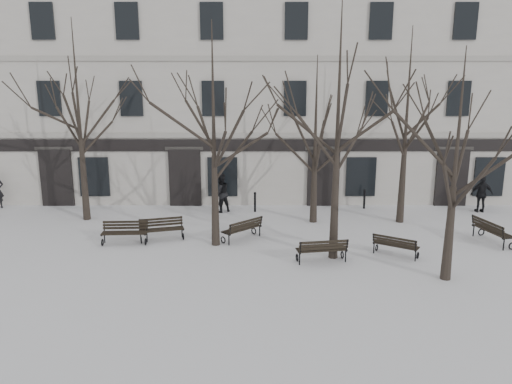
{
  "coord_description": "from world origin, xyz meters",
  "views": [
    {
      "loc": [
        0.06,
        -16.79,
        6.48
      ],
      "look_at": [
        0.09,
        3.0,
        1.86
      ],
      "focal_mm": 35.0,
      "sensor_mm": 36.0,
      "label": 1
    }
  ],
  "objects_px": {
    "tree_2": "(339,102)",
    "tree_3": "(458,139)",
    "bench_3": "(125,232)",
    "tree_1": "(213,109)",
    "bench_1": "(322,249)",
    "bench_0": "(162,228)",
    "bench_5": "(491,230)",
    "bench_4": "(243,228)",
    "bench_2": "(396,245)"
  },
  "relations": [
    {
      "from": "bench_0",
      "to": "bench_3",
      "type": "bearing_deg",
      "value": -177.31
    },
    {
      "from": "bench_5",
      "to": "bench_0",
      "type": "bearing_deg",
      "value": 75.1
    },
    {
      "from": "tree_1",
      "to": "bench_5",
      "type": "xyz_separation_m",
      "value": [
        10.91,
        0.21,
        -4.76
      ]
    },
    {
      "from": "bench_1",
      "to": "bench_4",
      "type": "xyz_separation_m",
      "value": [
        -2.87,
        2.5,
        -0.0
      ]
    },
    {
      "from": "tree_1",
      "to": "tree_3",
      "type": "xyz_separation_m",
      "value": [
        7.77,
        -3.41,
        -0.68
      ]
    },
    {
      "from": "bench_1",
      "to": "bench_3",
      "type": "distance_m",
      "value": 7.79
    },
    {
      "from": "tree_1",
      "to": "bench_4",
      "type": "distance_m",
      "value": 4.94
    },
    {
      "from": "tree_1",
      "to": "bench_3",
      "type": "bearing_deg",
      "value": 177.74
    },
    {
      "from": "tree_1",
      "to": "tree_2",
      "type": "xyz_separation_m",
      "value": [
        4.39,
        -1.42,
        0.32
      ]
    },
    {
      "from": "tree_2",
      "to": "bench_3",
      "type": "xyz_separation_m",
      "value": [
        -7.99,
        1.56,
        -5.12
      ]
    },
    {
      "from": "tree_2",
      "to": "bench_5",
      "type": "bearing_deg",
      "value": 14.06
    },
    {
      "from": "tree_3",
      "to": "tree_1",
      "type": "bearing_deg",
      "value": 156.32
    },
    {
      "from": "bench_4",
      "to": "bench_5",
      "type": "xyz_separation_m",
      "value": [
        9.86,
        -0.37,
        0.03
      ]
    },
    {
      "from": "bench_5",
      "to": "bench_1",
      "type": "bearing_deg",
      "value": 93.72
    },
    {
      "from": "bench_2",
      "to": "tree_3",
      "type": "bearing_deg",
      "value": 150.07
    },
    {
      "from": "bench_0",
      "to": "bench_5",
      "type": "xyz_separation_m",
      "value": [
        13.14,
        -0.39,
        0.03
      ]
    },
    {
      "from": "bench_3",
      "to": "bench_1",
      "type": "bearing_deg",
      "value": -18.28
    },
    {
      "from": "bench_0",
      "to": "bench_3",
      "type": "distance_m",
      "value": 1.44
    },
    {
      "from": "tree_2",
      "to": "tree_3",
      "type": "xyz_separation_m",
      "value": [
        3.38,
        -1.99,
        -1.0
      ]
    },
    {
      "from": "bench_0",
      "to": "bench_3",
      "type": "xyz_separation_m",
      "value": [
        -1.37,
        -0.46,
        0.0
      ]
    },
    {
      "from": "bench_0",
      "to": "bench_4",
      "type": "relative_size",
      "value": 1.09
    },
    {
      "from": "bench_0",
      "to": "bench_2",
      "type": "bearing_deg",
      "value": -27.89
    },
    {
      "from": "bench_2",
      "to": "bench_5",
      "type": "bearing_deg",
      "value": -127.35
    },
    {
      "from": "bench_2",
      "to": "bench_3",
      "type": "xyz_separation_m",
      "value": [
        -10.29,
        1.46,
        0.04
      ]
    },
    {
      "from": "tree_3",
      "to": "bench_3",
      "type": "bearing_deg",
      "value": 162.66
    },
    {
      "from": "bench_3",
      "to": "tree_3",
      "type": "bearing_deg",
      "value": -20.3
    },
    {
      "from": "bench_2",
      "to": "tree_2",
      "type": "bearing_deg",
      "value": 35.16
    },
    {
      "from": "tree_1",
      "to": "bench_3",
      "type": "height_order",
      "value": "tree_1"
    },
    {
      "from": "bench_1",
      "to": "bench_3",
      "type": "height_order",
      "value": "bench_1"
    },
    {
      "from": "bench_1",
      "to": "bench_2",
      "type": "distance_m",
      "value": 2.83
    },
    {
      "from": "tree_2",
      "to": "bench_5",
      "type": "relative_size",
      "value": 4.55
    },
    {
      "from": "tree_3",
      "to": "bench_1",
      "type": "relative_size",
      "value": 3.96
    },
    {
      "from": "bench_5",
      "to": "bench_4",
      "type": "bearing_deg",
      "value": 74.65
    },
    {
      "from": "bench_1",
      "to": "bench_3",
      "type": "relative_size",
      "value": 1.03
    },
    {
      "from": "tree_2",
      "to": "tree_3",
      "type": "relative_size",
      "value": 1.22
    },
    {
      "from": "bench_3",
      "to": "bench_4",
      "type": "distance_m",
      "value": 4.67
    },
    {
      "from": "bench_3",
      "to": "bench_4",
      "type": "xyz_separation_m",
      "value": [
        4.65,
        0.44,
        0.0
      ]
    },
    {
      "from": "tree_3",
      "to": "bench_0",
      "type": "relative_size",
      "value": 3.99
    },
    {
      "from": "tree_2",
      "to": "bench_2",
      "type": "relative_size",
      "value": 5.4
    },
    {
      "from": "tree_1",
      "to": "bench_1",
      "type": "bearing_deg",
      "value": -26.06
    },
    {
      "from": "bench_1",
      "to": "bench_5",
      "type": "relative_size",
      "value": 0.94
    },
    {
      "from": "tree_1",
      "to": "bench_5",
      "type": "relative_size",
      "value": 4.29
    },
    {
      "from": "tree_3",
      "to": "bench_2",
      "type": "xyz_separation_m",
      "value": [
        -1.08,
        2.09,
        -4.15
      ]
    },
    {
      "from": "bench_3",
      "to": "bench_5",
      "type": "distance_m",
      "value": 14.5
    },
    {
      "from": "bench_5",
      "to": "tree_3",
      "type": "bearing_deg",
      "value": 125.87
    },
    {
      "from": "bench_3",
      "to": "bench_5",
      "type": "bearing_deg",
      "value": -2.7
    },
    {
      "from": "bench_1",
      "to": "bench_5",
      "type": "distance_m",
      "value": 7.3
    },
    {
      "from": "tree_3",
      "to": "bench_3",
      "type": "distance_m",
      "value": 12.6
    },
    {
      "from": "tree_1",
      "to": "tree_3",
      "type": "height_order",
      "value": "tree_1"
    },
    {
      "from": "tree_2",
      "to": "bench_3",
      "type": "bearing_deg",
      "value": 168.93
    }
  ]
}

